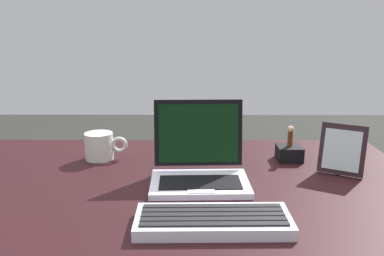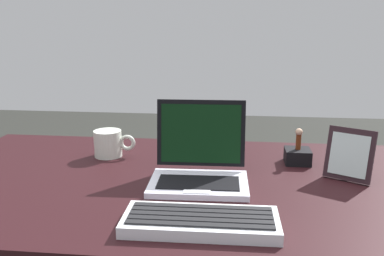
{
  "view_description": "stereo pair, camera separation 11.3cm",
  "coord_description": "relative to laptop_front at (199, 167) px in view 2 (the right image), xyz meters",
  "views": [
    {
      "loc": [
        0.07,
        -1.12,
        1.14
      ],
      "look_at": [
        0.07,
        -0.02,
        0.86
      ],
      "focal_mm": 39.3,
      "sensor_mm": 36.0,
      "label": 1
    },
    {
      "loc": [
        0.19,
        -1.11,
        1.14
      ],
      "look_at": [
        0.07,
        -0.02,
        0.86
      ],
      "focal_mm": 39.3,
      "sensor_mm": 36.0,
      "label": 2
    }
  ],
  "objects": [
    {
      "name": "desk",
      "position": [
        -0.09,
        0.01,
        -0.14
      ],
      "size": [
        1.44,
        0.83,
        0.7
      ],
      "color": "black",
      "rests_on": "ground"
    },
    {
      "name": "external_keyboard",
      "position": [
        0.03,
        -0.26,
        -0.03
      ],
      "size": [
        0.34,
        0.14,
        0.03
      ],
      "color": "silver",
      "rests_on": "desk"
    },
    {
      "name": "laptop_front",
      "position": [
        0.0,
        0.0,
        0.0
      ],
      "size": [
        0.27,
        0.22,
        0.22
      ],
      "color": "silver",
      "rests_on": "desk"
    },
    {
      "name": "figurine_stand",
      "position": [
        0.29,
        0.2,
        -0.02
      ],
      "size": [
        0.08,
        0.08,
        0.05
      ],
      "primitive_type": "cube",
      "color": "black",
      "rests_on": "desk"
    },
    {
      "name": "figurine",
      "position": [
        0.29,
        0.2,
        0.04
      ],
      "size": [
        0.02,
        0.02,
        0.07
      ],
      "color": "#622811",
      "rests_on": "figurine_stand"
    },
    {
      "name": "coffee_mug",
      "position": [
        -0.32,
        0.2,
        -0.0
      ],
      "size": [
        0.14,
        0.09,
        0.09
      ],
      "color": "silver",
      "rests_on": "desk"
    },
    {
      "name": "photo_frame",
      "position": [
        0.42,
        0.07,
        0.03
      ],
      "size": [
        0.13,
        0.1,
        0.15
      ],
      "color": "black",
      "rests_on": "desk"
    }
  ]
}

